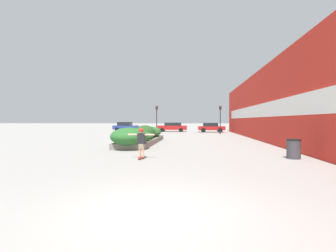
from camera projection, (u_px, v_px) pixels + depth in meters
ground_plane at (157, 212)px, 4.97m from camera, size 300.00×300.00×0.00m
building_wall_right at (267, 104)px, 21.08m from camera, size 0.67×42.17×6.10m
planter_box at (142, 136)px, 19.52m from camera, size 2.29×10.24×1.36m
skateboard at (141, 157)px, 11.81m from camera, size 0.25×0.70×0.09m
skateboarder at (141, 139)px, 11.79m from camera, size 1.22×0.22×1.31m
trash_bin at (294, 149)px, 11.87m from camera, size 0.63×0.63×0.89m
car_leftmost at (172, 127)px, 40.41m from camera, size 4.61×1.88×1.41m
car_center_left at (126, 126)px, 41.70m from camera, size 3.85×1.87×1.49m
car_center_right at (211, 127)px, 38.68m from camera, size 3.91×1.97×1.38m
car_rightmost at (269, 127)px, 39.72m from camera, size 4.76×1.96×1.53m
traffic_light_left at (157, 115)px, 34.92m from camera, size 0.28×0.30×3.66m
traffic_light_right at (220, 115)px, 33.43m from camera, size 0.28×0.30×3.59m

